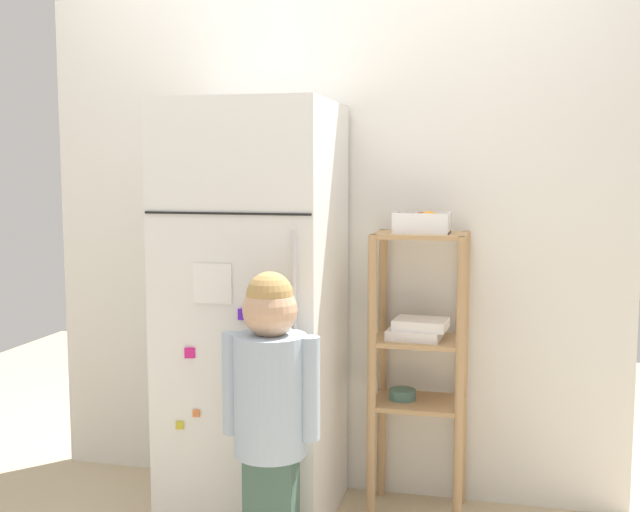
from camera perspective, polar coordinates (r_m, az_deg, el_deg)
name	(u,v)px	position (r m, az deg, el deg)	size (l,w,h in m)	color
kitchen_wall_back	(327,244)	(3.28, 0.53, 0.93)	(2.52, 0.03, 2.15)	silver
refrigerator	(254,312)	(3.06, -4.91, -4.20)	(0.64, 0.63, 1.65)	white
child_standing	(271,394)	(2.62, -3.69, -10.21)	(0.34, 0.25, 1.05)	#3F5D51
pantry_shelf_unit	(418,349)	(3.10, 7.33, -6.91)	(0.37, 0.29, 1.14)	tan
fruit_bin	(422,223)	(3.02, 7.60, 2.45)	(0.21, 0.17, 0.09)	white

